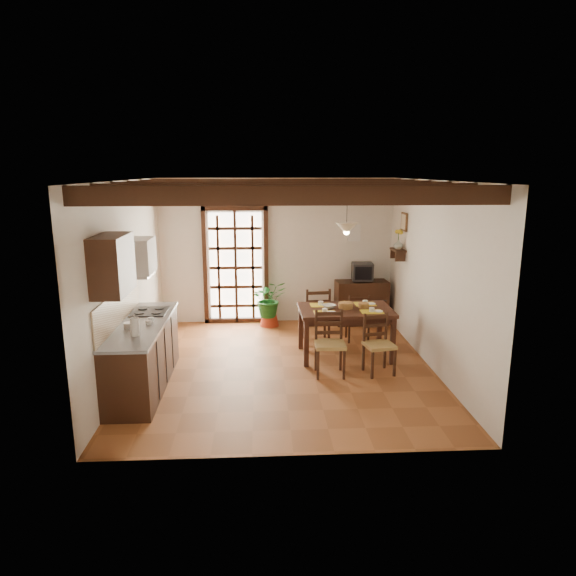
{
  "coord_description": "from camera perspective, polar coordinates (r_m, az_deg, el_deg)",
  "views": [
    {
      "loc": [
        -0.33,
        -7.37,
        2.94
      ],
      "look_at": [
        0.1,
        0.4,
        1.15
      ],
      "focal_mm": 32.0,
      "sensor_mm": 36.0,
      "label": 1
    }
  ],
  "objects": [
    {
      "name": "table_setting",
      "position": [
        8.18,
        6.43,
        -1.77
      ],
      "size": [
        1.07,
        0.71,
        0.1
      ],
      "rotation": [
        0.0,
        0.0,
        0.02
      ],
      "color": "gold",
      "rests_on": "dining_table"
    },
    {
      "name": "room_shell",
      "position": [
        7.46,
        -0.6,
        4.29
      ],
      "size": [
        4.52,
        5.02,
        2.81
      ],
      "color": "silver",
      "rests_on": "ground_plane"
    },
    {
      "name": "sideboard",
      "position": [
        10.11,
        8.15,
        -1.59
      ],
      "size": [
        1.02,
        0.49,
        0.85
      ],
      "primitive_type": "cube",
      "rotation": [
        0.0,
        0.0,
        0.05
      ],
      "color": "black",
      "rests_on": "ground_plane"
    },
    {
      "name": "chair_far_right",
      "position": [
        9.13,
        7.71,
        -4.18
      ],
      "size": [
        0.4,
        0.38,
        0.85
      ],
      "rotation": [
        0.0,
        0.0,
        3.14
      ],
      "color": "#A48245",
      "rests_on": "ground_plane"
    },
    {
      "name": "kitchen_counter",
      "position": [
        7.38,
        -15.81,
        -7.07
      ],
      "size": [
        0.64,
        2.25,
        1.38
      ],
      "color": "black",
      "rests_on": "ground_plane"
    },
    {
      "name": "crt_tv",
      "position": [
        9.97,
        8.27,
        1.82
      ],
      "size": [
        0.42,
        0.39,
        0.33
      ],
      "rotation": [
        0.0,
        0.0,
        -0.08
      ],
      "color": "black",
      "rests_on": "sideboard"
    },
    {
      "name": "french_door",
      "position": [
        9.98,
        -5.83,
        2.71
      ],
      "size": [
        1.26,
        0.11,
        2.32
      ],
      "color": "white",
      "rests_on": "ground_plane"
    },
    {
      "name": "dining_table",
      "position": [
        8.23,
        6.4,
        -2.96
      ],
      "size": [
        1.49,
        0.98,
        0.8
      ],
      "rotation": [
        0.0,
        0.0,
        0.02
      ],
      "color": "#341A11",
      "rests_on": "ground_plane"
    },
    {
      "name": "upper_cabinet",
      "position": [
        6.41,
        -18.94,
        2.46
      ],
      "size": [
        0.35,
        0.8,
        0.7
      ],
      "primitive_type": "cube",
      "color": "black",
      "rests_on": "room_shell"
    },
    {
      "name": "chair_near_left",
      "position": [
        7.59,
        4.64,
        -7.47
      ],
      "size": [
        0.44,
        0.42,
        0.95
      ],
      "rotation": [
        0.0,
        0.0,
        -0.02
      ],
      "color": "#A48245",
      "rests_on": "ground_plane"
    },
    {
      "name": "wall_shelf",
      "position": [
        9.41,
        12.12,
        3.93
      ],
      "size": [
        0.2,
        0.42,
        0.2
      ],
      "color": "black",
      "rests_on": "room_shell"
    },
    {
      "name": "plant_pot",
      "position": [
        9.95,
        -2.08,
        -3.58
      ],
      "size": [
        0.37,
        0.37,
        0.23
      ],
      "primitive_type": "cone",
      "color": "maroon",
      "rests_on": "ground_plane"
    },
    {
      "name": "fuse_box",
      "position": [
        10.09,
        7.35,
        6.07
      ],
      "size": [
        0.25,
        0.03,
        0.32
      ],
      "primitive_type": "cube",
      "color": "white",
      "rests_on": "room_shell"
    },
    {
      "name": "range_hood",
      "position": [
        7.61,
        -16.21,
        3.33
      ],
      "size": [
        0.38,
        0.6,
        0.54
      ],
      "color": "white",
      "rests_on": "room_shell"
    },
    {
      "name": "chair_near_right",
      "position": [
        7.74,
        10.03,
        -7.37
      ],
      "size": [
        0.48,
        0.46,
        0.88
      ],
      "rotation": [
        0.0,
        0.0,
        0.2
      ],
      "color": "#A48245",
      "rests_on": "ground_plane"
    },
    {
      "name": "ground_plane",
      "position": [
        7.94,
        -0.57,
        -8.78
      ],
      "size": [
        5.0,
        5.0,
        0.0
      ],
      "primitive_type": "plane",
      "color": "brown"
    },
    {
      "name": "ceiling_beams",
      "position": [
        7.38,
        -0.61,
        11.02
      ],
      "size": [
        4.5,
        4.34,
        0.2
      ],
      "color": "black",
      "rests_on": "room_shell"
    },
    {
      "name": "framed_picture",
      "position": [
        9.37,
        12.77,
        7.19
      ],
      "size": [
        0.03,
        0.32,
        0.32
      ],
      "color": "brown",
      "rests_on": "room_shell"
    },
    {
      "name": "table_bowl",
      "position": [
        8.2,
        4.55,
        -2.04
      ],
      "size": [
        0.28,
        0.28,
        0.05
      ],
      "primitive_type": "imported",
      "rotation": [
        0.0,
        0.0,
        0.35
      ],
      "color": "white",
      "rests_on": "dining_table"
    },
    {
      "name": "shelf_vase",
      "position": [
        9.39,
        12.16,
        4.77
      ],
      "size": [
        0.15,
        0.15,
        0.15
      ],
      "primitive_type": "imported",
      "color": "#B2BFB2",
      "rests_on": "wall_shelf"
    },
    {
      "name": "chair_far_left",
      "position": [
        8.99,
        3.15,
        -4.08
      ],
      "size": [
        0.48,
        0.46,
        0.98
      ],
      "rotation": [
        0.0,
        0.0,
        3.22
      ],
      "color": "#A48245",
      "rests_on": "ground_plane"
    },
    {
      "name": "shelf_flowers",
      "position": [
        9.36,
        12.22,
        6.03
      ],
      "size": [
        0.14,
        0.14,
        0.36
      ],
      "color": "gold",
      "rests_on": "shelf_vase"
    },
    {
      "name": "pendant_lamp",
      "position": [
        8.06,
        6.53,
        6.74
      ],
      "size": [
        0.36,
        0.36,
        0.84
      ],
      "color": "black",
      "rests_on": "room_shell"
    },
    {
      "name": "potted_plant",
      "position": [
        9.83,
        -2.11,
        -1.01
      ],
      "size": [
        1.93,
        1.75,
        1.85
      ],
      "primitive_type": "imported",
      "rotation": [
        0.0,
        0.0,
        0.22
      ],
      "color": "#144C19",
      "rests_on": "ground_plane"
    },
    {
      "name": "counter_items",
      "position": [
        7.32,
        -15.9,
        -3.25
      ],
      "size": [
        0.5,
        1.43,
        0.25
      ],
      "color": "black",
      "rests_on": "kitchen_counter"
    }
  ]
}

